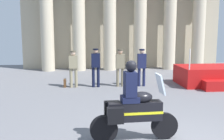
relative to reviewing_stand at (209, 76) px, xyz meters
name	(u,v)px	position (x,y,z in m)	size (l,w,h in m)	color
colonnade_backdrop	(124,16)	(-3.22, 5.53, 2.96)	(12.98, 1.65, 6.33)	#B6AB91
reviewing_stand	(209,76)	(0.00, 0.00, 0.00)	(2.71, 2.49, 1.76)	#B71414
officer_in_row_0	(73,66)	(-6.23, 0.05, 0.55)	(0.38, 0.24, 1.64)	gray
officer_in_row_1	(96,65)	(-5.24, 0.02, 0.60)	(0.38, 0.24, 1.72)	black
officer_in_row_2	(120,65)	(-4.15, 0.04, 0.58)	(0.38, 0.24, 1.69)	#7A7056
officer_in_row_3	(142,64)	(-3.17, 0.00, 0.58)	(0.38, 0.24, 1.69)	#191E42
motorcycle_with_rider	(132,108)	(-4.64, -5.99, 0.38)	(2.09, 0.72, 1.90)	black
briefcase_on_ground	(65,83)	(-6.63, 0.16, -0.24)	(0.10, 0.32, 0.36)	brown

